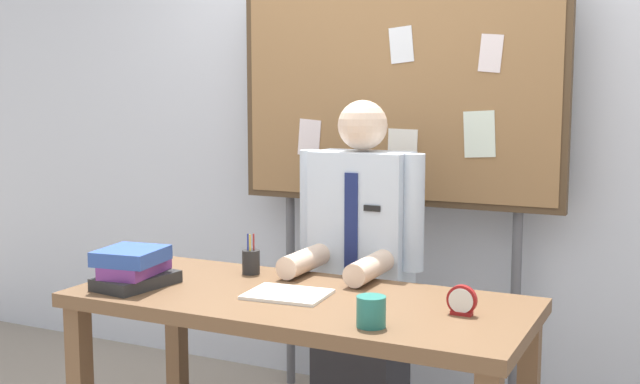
# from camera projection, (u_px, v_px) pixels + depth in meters

# --- Properties ---
(back_wall) EXTENTS (6.40, 0.08, 2.70)m
(back_wall) POSITION_uv_depth(u_px,v_px,m) (410.00, 117.00, 3.71)
(back_wall) COLOR silver
(back_wall) RESTS_ON ground_plane
(desk) EXTENTS (1.62, 0.71, 0.75)m
(desk) POSITION_uv_depth(u_px,v_px,m) (299.00, 322.00, 2.77)
(desk) COLOR brown
(desk) RESTS_ON ground_plane
(person) EXTENTS (0.55, 0.56, 1.44)m
(person) POSITION_uv_depth(u_px,v_px,m) (361.00, 284.00, 3.27)
(person) COLOR #2D2D33
(person) RESTS_ON ground_plane
(bulletin_board) EXTENTS (1.53, 0.09, 1.95)m
(bulletin_board) POSITION_uv_depth(u_px,v_px,m) (395.00, 100.00, 3.52)
(bulletin_board) COLOR #4C3823
(bulletin_board) RESTS_ON ground_plane
(book_stack) EXTENTS (0.24, 0.32, 0.14)m
(book_stack) POSITION_uv_depth(u_px,v_px,m) (134.00, 268.00, 2.88)
(book_stack) COLOR #262626
(book_stack) RESTS_ON desk
(open_notebook) EXTENTS (0.30, 0.24, 0.01)m
(open_notebook) POSITION_uv_depth(u_px,v_px,m) (287.00, 294.00, 2.75)
(open_notebook) COLOR white
(open_notebook) RESTS_ON desk
(desk_clock) EXTENTS (0.10, 0.04, 0.10)m
(desk_clock) POSITION_uv_depth(u_px,v_px,m) (462.00, 302.00, 2.51)
(desk_clock) COLOR maroon
(desk_clock) RESTS_ON desk
(coffee_mug) EXTENTS (0.09, 0.09, 0.10)m
(coffee_mug) POSITION_uv_depth(u_px,v_px,m) (371.00, 311.00, 2.39)
(coffee_mug) COLOR #267266
(coffee_mug) RESTS_ON desk
(pen_holder) EXTENTS (0.07, 0.07, 0.16)m
(pen_holder) POSITION_uv_depth(u_px,v_px,m) (251.00, 261.00, 3.08)
(pen_holder) COLOR #262626
(pen_holder) RESTS_ON desk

